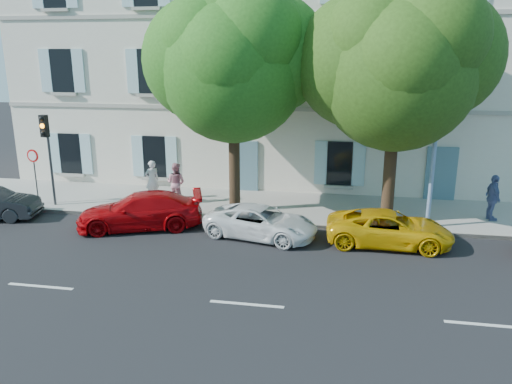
% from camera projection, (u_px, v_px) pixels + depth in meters
% --- Properties ---
extents(ground, '(90.00, 90.00, 0.00)m').
position_uv_depth(ground, '(269.00, 248.00, 17.01)').
color(ground, black).
extents(sidewalk, '(36.00, 4.50, 0.15)m').
position_uv_depth(sidewalk, '(285.00, 208.00, 21.21)').
color(sidewalk, '#A09E96').
rests_on(sidewalk, ground).
extents(kerb, '(36.00, 0.16, 0.16)m').
position_uv_depth(kerb, '(278.00, 224.00, 19.15)').
color(kerb, '#9E998E').
rests_on(kerb, ground).
extents(building, '(28.00, 7.00, 12.00)m').
position_uv_depth(building, '(300.00, 61.00, 25.06)').
color(building, beige).
rests_on(building, ground).
extents(car_red_coupe, '(5.02, 3.28, 1.35)m').
position_uv_depth(car_red_coupe, '(140.00, 211.00, 18.82)').
color(car_red_coupe, '#A40408').
rests_on(car_red_coupe, ground).
extents(car_white_coupe, '(4.39, 2.74, 1.13)m').
position_uv_depth(car_white_coupe, '(261.00, 222.00, 17.90)').
color(car_white_coupe, white).
rests_on(car_white_coupe, ground).
extents(car_yellow_supercar, '(4.32, 2.04, 1.19)m').
position_uv_depth(car_yellow_supercar, '(389.00, 228.00, 17.16)').
color(car_yellow_supercar, '#D8A009').
rests_on(car_yellow_supercar, ground).
extents(tree_left, '(5.70, 5.70, 8.84)m').
position_uv_depth(tree_left, '(233.00, 69.00, 19.04)').
color(tree_left, '#3A2819').
rests_on(tree_left, sidewalk).
extents(tree_right, '(5.70, 5.70, 8.79)m').
position_uv_depth(tree_right, '(397.00, 72.00, 17.64)').
color(tree_right, '#3A2819').
rests_on(tree_right, sidewalk).
extents(traffic_light, '(0.34, 0.44, 3.85)m').
position_uv_depth(traffic_light, '(47.00, 141.00, 20.51)').
color(traffic_light, '#383A3D').
rests_on(traffic_light, sidewalk).
extents(road_sign, '(0.55, 0.10, 2.38)m').
position_uv_depth(road_sign, '(34.00, 165.00, 21.05)').
color(road_sign, '#383A3D').
rests_on(road_sign, sidewalk).
extents(street_lamp, '(0.27, 1.66, 7.79)m').
position_uv_depth(street_lamp, '(439.00, 108.00, 17.33)').
color(street_lamp, '#7293BF').
rests_on(street_lamp, sidewalk).
extents(pedestrian_a, '(0.76, 0.74, 1.75)m').
position_uv_depth(pedestrian_a, '(152.00, 180.00, 21.91)').
color(pedestrian_a, silver).
rests_on(pedestrian_a, sidewalk).
extents(pedestrian_b, '(0.97, 0.82, 1.76)m').
position_uv_depth(pedestrian_b, '(176.00, 183.00, 21.47)').
color(pedestrian_b, '#BD7988').
rests_on(pedestrian_b, sidewalk).
extents(pedestrian_c, '(0.60, 1.11, 1.80)m').
position_uv_depth(pedestrian_c, '(493.00, 198.00, 19.17)').
color(pedestrian_c, '#516396').
rests_on(pedestrian_c, sidewalk).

